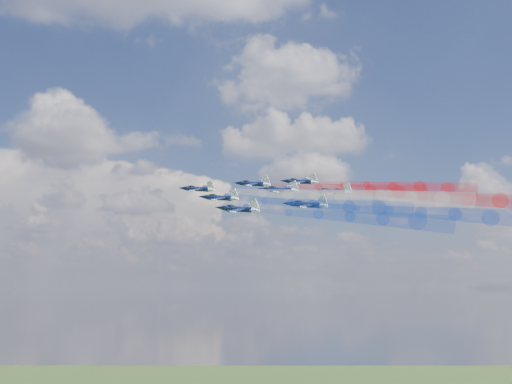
{
  "coord_description": "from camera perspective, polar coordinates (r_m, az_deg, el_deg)",
  "views": [
    {
      "loc": [
        -26.71,
        -172.35,
        122.5
      ],
      "look_at": [
        -11.87,
        0.05,
        149.26
      ],
      "focal_mm": 43.79,
      "sensor_mm": 36.0,
      "label": 1
    }
  ],
  "objects": [
    {
      "name": "jet_rear_left",
      "position": [
        158.4,
        4.65,
        -1.16
      ],
      "size": [
        16.49,
        15.83,
        7.84
      ],
      "primitive_type": null,
      "rotation": [
        0.12,
        -0.3,
        1.0
      ],
      "color": "black"
    },
    {
      "name": "jet_inner_right",
      "position": [
        188.1,
        -0.28,
        0.76
      ],
      "size": [
        16.49,
        15.83,
        7.84
      ],
      "primitive_type": null,
      "rotation": [
        0.12,
        -0.3,
        1.0
      ],
      "color": "black"
    },
    {
      "name": "jet_inner_left",
      "position": [
        168.56,
        -3.32,
        -0.53
      ],
      "size": [
        16.49,
        15.83,
        7.84
      ],
      "primitive_type": null,
      "rotation": [
        0.12,
        -0.3,
        1.0
      ],
      "color": "black"
    },
    {
      "name": "trail_center_third",
      "position": [
        163.72,
        11.36,
        -0.3
      ],
      "size": [
        41.74,
        27.8,
        10.76
      ],
      "primitive_type": null,
      "rotation": [
        0.12,
        -0.3,
        1.0
      ],
      "color": "white"
    },
    {
      "name": "jet_outer_right",
      "position": [
        191.7,
        4.06,
        0.96
      ],
      "size": [
        16.49,
        15.83,
        7.84
      ],
      "primitive_type": null,
      "rotation": [
        0.12,
        -0.3,
        1.0
      ],
      "color": "black"
    },
    {
      "name": "jet_outer_left",
      "position": [
        154.62,
        -1.59,
        -1.56
      ],
      "size": [
        16.49,
        15.83,
        7.84
      ],
      "primitive_type": null,
      "rotation": [
        0.12,
        -0.3,
        1.0
      ],
      "color": "black"
    },
    {
      "name": "trail_outer_right",
      "position": [
        182.9,
        12.39,
        0.54
      ],
      "size": [
        41.74,
        27.8,
        10.76
      ],
      "primitive_type": null,
      "rotation": [
        0.12,
        -0.3,
        1.0
      ],
      "color": "red"
    },
    {
      "name": "jet_rear_right",
      "position": [
        175.74,
        7.01,
        0.01
      ],
      "size": [
        16.49,
        15.83,
        7.84
      ],
      "primitive_type": null,
      "rotation": [
        0.12,
        -0.3,
        1.0
      ],
      "color": "black"
    },
    {
      "name": "trail_outer_left",
      "position": [
        143.65,
        8.57,
        -2.27
      ],
      "size": [
        41.74,
        27.8,
        10.76
      ],
      "primitive_type": null,
      "rotation": [
        0.12,
        -0.3,
        1.0
      ],
      "color": "blue"
    },
    {
      "name": "jet_center_third",
      "position": [
        173.2,
        2.18,
        0.2
      ],
      "size": [
        16.49,
        15.83,
        7.84
      ],
      "primitive_type": null,
      "rotation": [
        0.12,
        -0.3,
        1.0
      ],
      "color": "black"
    },
    {
      "name": "trail_inner_right",
      "position": [
        177.26,
        8.02,
        0.33
      ],
      "size": [
        41.74,
        27.8,
        10.76
      ],
      "primitive_type": null,
      "rotation": [
        0.12,
        -0.3,
        1.0
      ],
      "color": "red"
    },
    {
      "name": "trail_inner_left",
      "position": [
        156.55,
        5.83,
        -1.11
      ],
      "size": [
        41.74,
        27.8,
        10.76
      ],
      "primitive_type": null,
      "rotation": [
        0.12,
        -0.3,
        1.0
      ],
      "color": "blue"
    },
    {
      "name": "trail_lead",
      "position": [
        169.72,
        2.94,
        -0.2
      ],
      "size": [
        41.74,
        27.8,
        10.76
      ],
      "primitive_type": null,
      "rotation": [
        0.12,
        -0.3,
        1.0
      ],
      "color": "white"
    },
    {
      "name": "trail_rear_right",
      "position": [
        168.58,
        16.22,
        -0.49
      ],
      "size": [
        41.74,
        27.8,
        10.76
      ],
      "primitive_type": null,
      "rotation": [
        0.12,
        -0.3,
        1.0
      ],
      "color": "red"
    },
    {
      "name": "trail_rear_left",
      "position": [
        150.37,
        14.84,
        -1.78
      ],
      "size": [
        41.74,
        27.8,
        10.76
      ],
      "primitive_type": null,
      "rotation": [
        0.12,
        -0.3,
        1.0
      ],
      "color": "blue"
    },
    {
      "name": "jet_lead",
      "position": [
        182.85,
        -5.32,
        0.28
      ],
      "size": [
        16.49,
        15.83,
        7.84
      ],
      "primitive_type": null,
      "rotation": [
        0.12,
        -0.3,
        1.0
      ],
      "color": "black"
    }
  ]
}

